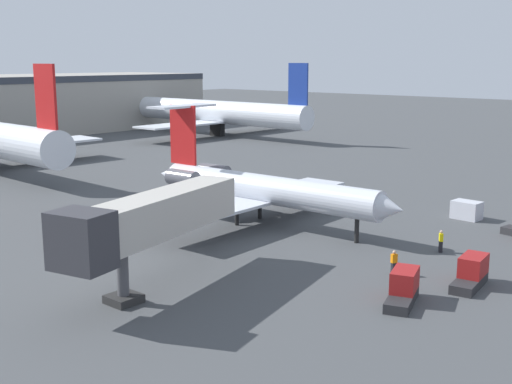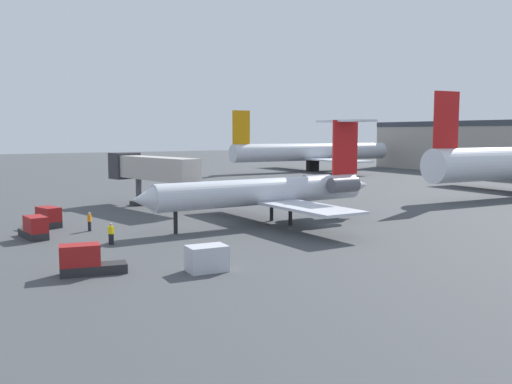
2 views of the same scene
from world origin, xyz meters
The scene contains 9 objects.
ground_plane centered at (0.00, 0.00, -0.05)m, with size 400.00×400.00×0.10m, color #424447.
regional_jet centered at (0.09, 6.67, 3.28)m, with size 22.12×26.20×9.99m.
jet_bridge centered at (-17.60, 0.55, 4.53)m, with size 15.61×6.15×6.23m.
ground_crew_marshaller centered at (-4.68, -9.47, 0.86)m, with size 0.47×0.41×1.69m.
ground_crew_loader centered at (2.33, -9.51, 0.86)m, with size 0.48×0.45×1.69m.
baggage_tug_lead centered at (-3.34, -14.26, 0.84)m, with size 4.15×1.92×1.90m.
baggage_tug_spare centered at (-8.77, -12.37, 0.84)m, with size 4.24×2.58×1.90m.
cargo_container_uld centered at (13.74, -6.62, 0.82)m, with size 1.80×2.56×1.64m.
parked_airliner_centre centered at (46.86, 56.61, 4.43)m, with size 35.66×42.43×13.68m.
Camera 1 is at (-42.52, -29.87, 14.12)m, focal length 46.01 mm.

